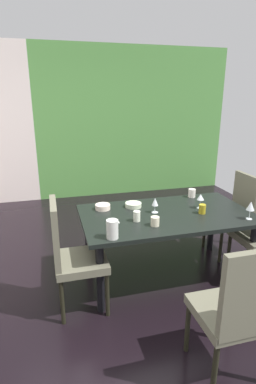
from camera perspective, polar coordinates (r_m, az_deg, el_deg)
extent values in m
cube|color=black|center=(3.32, -2.37, -15.97)|extent=(5.65, 5.79, 0.02)
cube|color=#529043|center=(5.79, 1.15, 13.01)|extent=(3.62, 0.10, 2.70)
cube|color=black|center=(3.05, 7.41, -4.37)|extent=(1.72, 0.97, 0.04)
cylinder|color=black|center=(3.36, -7.60, -8.86)|extent=(0.07, 0.07, 0.67)
cylinder|color=black|center=(3.82, 15.63, -5.96)|extent=(0.07, 0.07, 0.67)
cylinder|color=black|center=(2.70, -5.31, -15.98)|extent=(0.07, 0.07, 0.67)
cylinder|color=black|center=(3.26, 22.46, -11.02)|extent=(0.07, 0.07, 0.67)
cube|color=#62604D|center=(2.72, -8.90, -12.94)|extent=(0.44, 0.44, 0.07)
cube|color=#62604D|center=(2.58, -13.66, -7.89)|extent=(0.05, 0.42, 0.57)
cylinder|color=black|center=(3.03, -5.40, -14.75)|extent=(0.04, 0.04, 0.42)
cylinder|color=black|center=(2.72, -3.94, -18.95)|extent=(0.04, 0.04, 0.42)
cylinder|color=black|center=(3.00, -12.83, -15.47)|extent=(0.04, 0.04, 0.42)
cylinder|color=black|center=(2.69, -12.42, -19.84)|extent=(0.04, 0.04, 0.42)
cube|color=#62604D|center=(3.77, 18.55, -4.65)|extent=(0.44, 0.44, 0.07)
cube|color=#62604D|center=(3.79, 21.46, -0.66)|extent=(0.05, 0.42, 0.52)
cylinder|color=black|center=(3.62, 17.25, -9.68)|extent=(0.04, 0.04, 0.42)
cylinder|color=black|center=(3.91, 14.33, -7.30)|extent=(0.04, 0.04, 0.42)
cylinder|color=black|center=(3.83, 22.14, -8.71)|extent=(0.04, 0.04, 0.42)
cylinder|color=black|center=(4.10, 19.01, -6.54)|extent=(0.04, 0.04, 0.42)
cube|color=#62604D|center=(2.26, 18.57, -20.96)|extent=(0.44, 0.44, 0.07)
cube|color=#62604D|center=(1.96, 22.71, -17.64)|extent=(0.42, 0.05, 0.57)
cylinder|color=black|center=(2.46, 11.27, -24.00)|extent=(0.04, 0.04, 0.42)
cylinder|color=black|center=(2.62, 19.34, -21.73)|extent=(0.04, 0.04, 0.42)
cylinder|color=black|center=(2.23, 16.17, -29.97)|extent=(0.04, 0.04, 0.42)
cylinder|color=black|center=(3.25, 22.37, -13.72)|extent=(0.04, 0.04, 0.42)
cylinder|color=black|center=(3.51, 18.64, -10.80)|extent=(0.04, 0.04, 0.42)
cylinder|color=silver|center=(3.05, 5.11, -3.87)|extent=(0.07, 0.07, 0.00)
cylinder|color=silver|center=(3.03, 5.13, -3.20)|extent=(0.01, 0.01, 0.07)
cone|color=silver|center=(3.01, 5.17, -1.86)|extent=(0.07, 0.07, 0.08)
cylinder|color=silver|center=(3.10, 22.04, -4.77)|extent=(0.06, 0.06, 0.00)
cylinder|color=silver|center=(3.08, 22.14, -3.98)|extent=(0.01, 0.01, 0.09)
cone|color=silver|center=(3.06, 22.33, -2.46)|extent=(0.08, 0.08, 0.09)
cylinder|color=silver|center=(3.24, 13.50, -2.97)|extent=(0.06, 0.06, 0.00)
cylinder|color=silver|center=(3.22, 13.56, -2.19)|extent=(0.01, 0.01, 0.09)
cone|color=silver|center=(3.20, 13.65, -0.93)|extent=(0.07, 0.07, 0.06)
cylinder|color=#F7E3CD|center=(3.12, -4.83, -2.84)|extent=(0.16, 0.16, 0.05)
cylinder|color=beige|center=(3.18, 1.03, -2.47)|extent=(0.17, 0.17, 0.05)
cylinder|color=#A8931E|center=(3.09, 13.96, -3.16)|extent=(0.07, 0.07, 0.09)
cylinder|color=beige|center=(2.73, 5.17, -5.58)|extent=(0.08, 0.08, 0.09)
cylinder|color=white|center=(3.56, 12.07, -0.20)|extent=(0.08, 0.08, 0.10)
cylinder|color=white|center=(2.82, 1.68, -4.62)|extent=(0.07, 0.07, 0.10)
cylinder|color=silver|center=(2.48, -3.00, -7.08)|extent=(0.10, 0.10, 0.16)
cone|color=silver|center=(2.46, -2.00, -5.55)|extent=(0.04, 0.04, 0.03)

